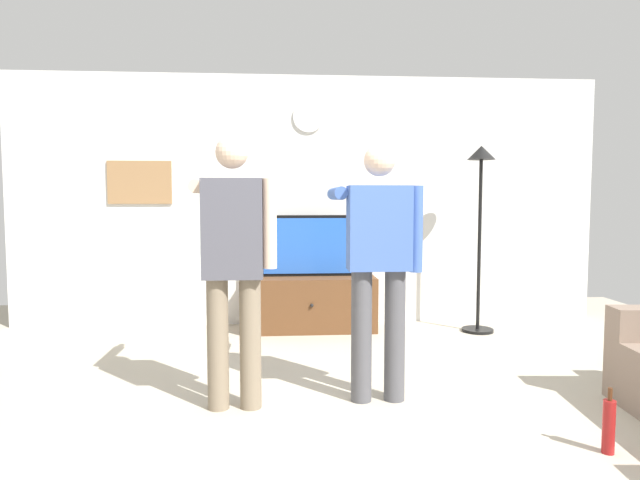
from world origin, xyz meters
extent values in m
plane|color=#B2A893|center=(0.00, 0.00, 0.00)|extent=(8.40, 8.40, 0.00)
cube|color=silver|center=(0.00, 2.95, 1.35)|extent=(6.40, 0.10, 2.70)
cube|color=brown|center=(0.00, 2.60, 0.28)|extent=(1.35, 0.52, 0.56)
sphere|color=black|center=(0.00, 2.32, 0.31)|extent=(0.04, 0.04, 0.04)
cube|color=black|center=(0.00, 2.65, 0.88)|extent=(1.06, 0.06, 0.64)
cube|color=blue|center=(0.00, 2.62, 0.88)|extent=(1.00, 0.01, 0.58)
cylinder|color=white|center=(0.00, 2.89, 2.25)|extent=(0.33, 0.03, 0.33)
cube|color=#997047|center=(-1.80, 2.90, 1.55)|extent=(0.67, 0.04, 0.45)
cylinder|color=black|center=(1.73, 2.38, 0.01)|extent=(0.32, 0.32, 0.03)
cylinder|color=black|center=(1.73, 2.38, 0.90)|extent=(0.04, 0.04, 1.74)
cone|color=black|center=(1.73, 2.38, 1.84)|extent=(0.28, 0.28, 0.14)
cylinder|color=#7A6B56|center=(-0.72, 0.47, 0.43)|extent=(0.14, 0.14, 0.86)
cylinder|color=#7A6B56|center=(-0.51, 0.47, 0.43)|extent=(0.14, 0.14, 0.86)
cube|color=#4C4C56|center=(-0.62, 0.47, 1.18)|extent=(0.38, 0.22, 0.64)
sphere|color=beige|center=(-0.62, 0.47, 1.67)|extent=(0.21, 0.21, 0.21)
cylinder|color=beige|center=(-0.85, 0.76, 1.45)|extent=(0.09, 0.58, 0.09)
cube|color=white|center=(-0.85, 1.08, 1.45)|extent=(0.04, 0.12, 0.04)
cylinder|color=beige|center=(-0.38, 0.47, 1.21)|extent=(0.09, 0.09, 0.58)
cylinder|color=#4C4C51|center=(0.23, 0.53, 0.45)|extent=(0.14, 0.14, 0.90)
cylinder|color=#4C4C51|center=(0.46, 0.53, 0.45)|extent=(0.14, 0.14, 0.90)
cube|color=#3F60AD|center=(0.34, 0.53, 1.18)|extent=(0.41, 0.22, 0.56)
sphere|color=beige|center=(0.34, 0.53, 1.63)|extent=(0.21, 0.21, 0.21)
cylinder|color=#3F60AD|center=(0.09, 0.82, 1.41)|extent=(0.09, 0.58, 0.09)
cube|color=white|center=(0.09, 1.14, 1.41)|extent=(0.04, 0.12, 0.04)
cylinder|color=#3F60AD|center=(0.60, 0.53, 1.17)|extent=(0.09, 0.09, 0.58)
cylinder|color=maroon|center=(1.45, -0.33, 0.15)|extent=(0.07, 0.07, 0.29)
cylinder|color=#4C2814|center=(1.45, -0.33, 0.33)|extent=(0.02, 0.02, 0.07)
camera|label=1|loc=(-0.32, -3.08, 1.37)|focal=30.77mm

